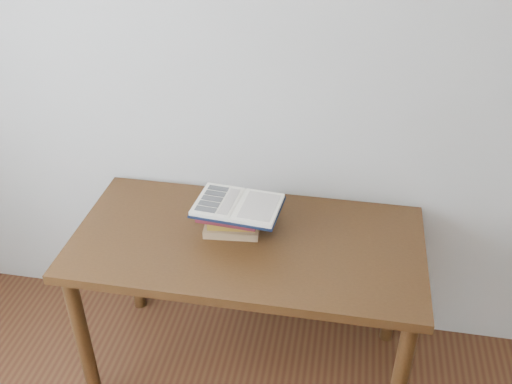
# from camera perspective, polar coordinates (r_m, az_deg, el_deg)

# --- Properties ---
(desk) EXTENTS (1.36, 0.68, 0.73)m
(desk) POSITION_cam_1_polar(r_m,az_deg,el_deg) (2.28, -0.87, -6.67)
(desk) COLOR #422710
(desk) RESTS_ON ground
(book_stack) EXTENTS (0.25, 0.19, 0.12)m
(book_stack) POSITION_cam_1_polar(r_m,az_deg,el_deg) (2.24, -2.55, -2.40)
(book_stack) COLOR olive
(book_stack) RESTS_ON desk
(open_book) EXTENTS (0.34, 0.25, 0.03)m
(open_book) POSITION_cam_1_polar(r_m,az_deg,el_deg) (2.17, -1.81, -1.34)
(open_book) COLOR black
(open_book) RESTS_ON book_stack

